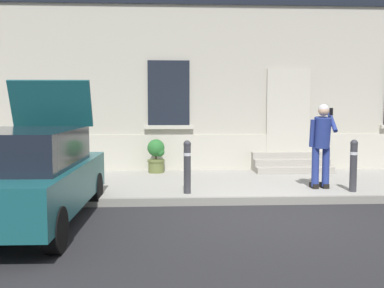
% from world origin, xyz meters
% --- Properties ---
extents(ground_plane, '(80.00, 80.00, 0.00)m').
position_xyz_m(ground_plane, '(0.00, 0.00, 0.00)').
color(ground_plane, '#232326').
extents(sidewalk, '(24.00, 3.60, 0.15)m').
position_xyz_m(sidewalk, '(0.00, 2.80, 0.07)').
color(sidewalk, '#99968E').
rests_on(sidewalk, ground).
extents(curb_edge, '(24.00, 0.12, 0.15)m').
position_xyz_m(curb_edge, '(0.00, 0.94, 0.07)').
color(curb_edge, gray).
rests_on(curb_edge, ground).
extents(building_facade, '(24.00, 1.52, 7.50)m').
position_xyz_m(building_facade, '(0.00, 5.29, 3.73)').
color(building_facade, '#B2AD9E').
rests_on(building_facade, ground).
extents(entrance_stoop, '(1.98, 0.96, 0.48)m').
position_xyz_m(entrance_stoop, '(1.52, 4.23, 0.34)').
color(entrance_stoop, '#9E998E').
rests_on(entrance_stoop, sidewalk).
extents(hatchback_car_teal, '(1.85, 4.10, 2.34)m').
position_xyz_m(hatchback_car_teal, '(-3.90, -0.30, 0.80)').
color(hatchback_car_teal, '#165156').
rests_on(hatchback_car_teal, ground).
extents(bollard_near_person, '(0.15, 0.15, 1.04)m').
position_xyz_m(bollard_near_person, '(1.99, 1.35, 0.71)').
color(bollard_near_person, '#333338').
rests_on(bollard_near_person, sidewalk).
extents(bollard_far_left, '(0.15, 0.15, 1.04)m').
position_xyz_m(bollard_far_left, '(-1.33, 1.35, 0.71)').
color(bollard_far_left, '#333338').
rests_on(bollard_far_left, sidewalk).
extents(person_on_phone, '(0.51, 0.49, 1.75)m').
position_xyz_m(person_on_phone, '(1.45, 1.69, 1.15)').
color(person_on_phone, navy).
rests_on(person_on_phone, sidewalk).
extents(planter_cream, '(0.44, 0.44, 0.86)m').
position_xyz_m(planter_cream, '(-4.57, 3.82, 0.61)').
color(planter_cream, beige).
rests_on(planter_cream, sidewalk).
extents(planter_olive, '(0.44, 0.44, 0.86)m').
position_xyz_m(planter_olive, '(-2.00, 4.12, 0.61)').
color(planter_olive, '#606B38').
rests_on(planter_olive, sidewalk).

